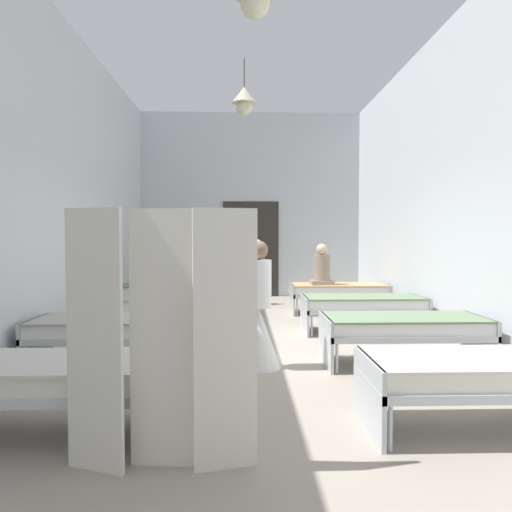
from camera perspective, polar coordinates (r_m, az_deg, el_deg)
name	(u,v)px	position (r m, az deg, el deg)	size (l,w,h in m)	color
ground_plane	(258,350)	(6.67, 0.26, -11.23)	(6.10, 11.66, 0.10)	#9E9384
room_shell	(256,187)	(7.74, -0.04, 8.28)	(5.90, 11.26, 4.63)	silver
bed_left_row_0	(49,378)	(4.07, -23.59, -13.23)	(1.90, 0.84, 0.57)	#B7BCC1
bed_right_row_0	(486,374)	(4.25, 25.90, -12.61)	(1.90, 0.84, 0.57)	#B7BCC1
bed_left_row_1	(115,329)	(5.83, -16.52, -8.41)	(1.90, 0.84, 0.57)	#B7BCC1
bed_right_row_1	(404,327)	(5.95, 17.32, -8.19)	(1.90, 0.84, 0.57)	#B7BCC1
bed_left_row_2	(148,305)	(7.65, -12.86, -5.81)	(1.90, 0.84, 0.57)	#B7BCC1
bed_right_row_2	(363,305)	(7.75, 12.73, -5.70)	(1.90, 0.84, 0.57)	#B7BCC1
bed_left_row_3	(167,291)	(9.51, -10.63, -4.20)	(1.90, 0.84, 0.57)	#B7BCC1
bed_right_row_3	(339,291)	(9.59, 9.90, -4.14)	(1.90, 0.84, 0.57)	#B7BCC1
nurse_near_aisle	(258,322)	(5.53, 0.30, -7.94)	(0.52, 0.52, 1.49)	white
patient_seated_primary	(322,269)	(9.43, 7.90, -1.61)	(0.44, 0.44, 0.80)	gray
potted_plant	(247,269)	(10.61, -1.07, -1.55)	(0.46, 0.46, 1.35)	brown
privacy_screen	(161,339)	(3.18, -11.37, -9.80)	(1.25, 0.18, 1.70)	silver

